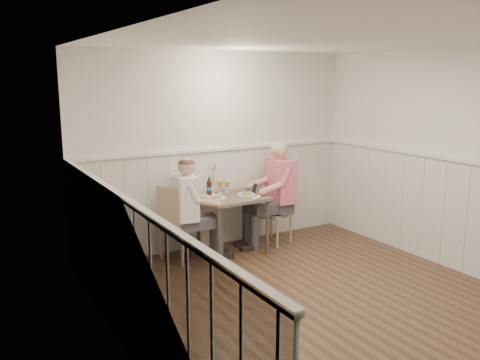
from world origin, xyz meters
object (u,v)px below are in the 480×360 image
Objects in this scene: grass_vase at (213,179)px; dining_table at (232,204)px; man_in_pink at (278,201)px; chair_right at (277,211)px; chair_left at (179,220)px; beer_bottle at (209,187)px; diner_cream at (189,218)px.

dining_table is at bearing -65.86° from grass_vase.
man_in_pink is at bearing -21.46° from grass_vase.
dining_table is 0.76m from chair_right.
grass_vase is at bearing 164.21° from chair_right.
chair_left is at bearing -158.34° from grass_vase.
beer_bottle is (-0.94, 0.21, 0.25)m from man_in_pink.
chair_right is 3.31× the size of beer_bottle.
diner_cream is at bearing -178.85° from man_in_pink.
chair_left reaches higher than dining_table.
man_in_pink is 0.95m from grass_vase.
beer_bottle reaches higher than dining_table.
chair_left is 0.77m from grass_vase.
grass_vase reaches higher than chair_left.
dining_table is 1.86× the size of grass_vase.
chair_right is 0.56× the size of man_in_pink.
diner_cream is at bearing -149.25° from beer_bottle.
dining_table is at bearing 177.46° from man_in_pink.
grass_vase is at bearing 34.22° from diner_cream.
dining_table is 0.74m from chair_left.
beer_bottle is at bearing 142.84° from dining_table.
man_in_pink is 5.90× the size of beer_bottle.
chair_left is 1.43m from man_in_pink.
chair_right is (0.73, 0.05, -0.20)m from dining_table.
beer_bottle is at bearing 30.75° from diner_cream.
grass_vase is at bearing 114.14° from dining_table.
diner_cream is at bearing -174.90° from dining_table.
diner_cream is (0.08, -0.11, 0.05)m from chair_left.
chair_left is 2.20× the size of grass_vase.
diner_cream is 3.10× the size of grass_vase.
chair_right is 1.46m from chair_left.
diner_cream is 0.73m from grass_vase.
man_in_pink is at bearing -114.38° from chair_right.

